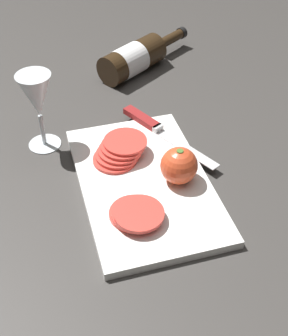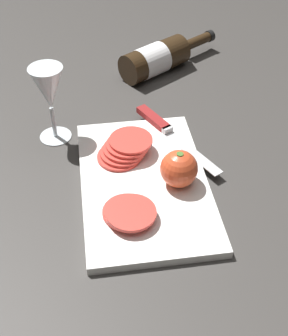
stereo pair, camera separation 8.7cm
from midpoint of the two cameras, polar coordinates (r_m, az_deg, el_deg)
The scene contains 8 objects.
ground_plane at distance 0.89m, azimuth -2.87°, elevation -3.19°, with size 3.00×3.00×0.00m, color #383533.
cutting_board at distance 0.90m, azimuth -2.78°, elevation -1.96°, with size 0.39×0.24×0.02m.
wine_bottle at distance 1.24m, azimuth -3.17°, elevation 13.19°, with size 0.21×0.28×0.08m.
wine_glass at distance 0.97m, azimuth -15.49°, elevation 8.04°, with size 0.07×0.07×0.17m.
whole_tomato at distance 0.87m, azimuth 1.48°, elevation 0.08°, with size 0.07×0.07×0.07m.
knife at distance 1.02m, azimuth -1.65°, elevation 5.26°, with size 0.25×0.14×0.01m.
tomato_slice_stack_near at distance 0.82m, azimuth -3.99°, elevation -5.69°, with size 0.10×0.09×0.02m.
tomato_slice_stack_far at distance 0.94m, azimuth -5.61°, elevation 2.03°, with size 0.10×0.11×0.03m.
Camera 1 is at (0.61, -0.17, 0.63)m, focal length 50.00 mm.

